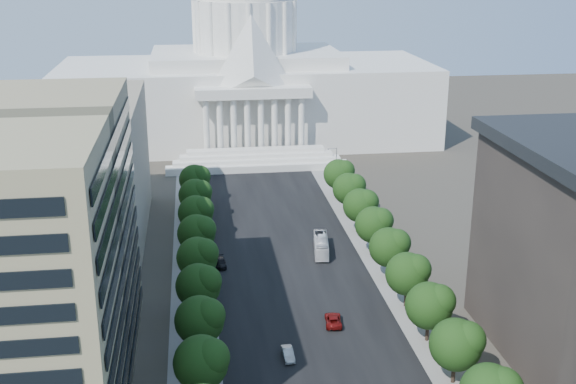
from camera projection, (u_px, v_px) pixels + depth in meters
name	position (u px, v px, depth m)	size (l,w,h in m)	color
road_asphalt	(283.00, 246.00, 152.86)	(30.00, 260.00, 0.01)	black
sidewalk_left	(192.00, 251.00, 150.46)	(8.00, 260.00, 0.02)	gray
sidewalk_right	(370.00, 241.00, 155.25)	(8.00, 260.00, 0.02)	gray
capitol	(246.00, 79.00, 235.84)	(120.00, 56.00, 73.00)	white
office_block_left_far	(50.00, 173.00, 151.51)	(38.00, 52.00, 30.00)	gray
tree_l_c	(203.00, 361.00, 97.61)	(7.79, 7.60, 9.97)	#33261C
tree_l_d	(202.00, 319.00, 108.90)	(7.79, 7.60, 9.97)	#33261C
tree_l_e	(200.00, 285.00, 120.20)	(7.79, 7.60, 9.97)	#33261C
tree_l_f	(199.00, 256.00, 131.49)	(7.79, 7.60, 9.97)	#33261C
tree_l_g	(198.00, 232.00, 142.78)	(7.79, 7.60, 9.97)	#33261C
tree_l_h	(197.00, 212.00, 154.07)	(7.79, 7.60, 9.97)	#33261C
tree_l_i	(196.00, 194.00, 165.36)	(7.79, 7.60, 9.97)	#33261C
tree_l_j	(196.00, 179.00, 176.65)	(7.79, 7.60, 9.97)	#33261C
tree_r_c	(459.00, 343.00, 102.14)	(7.79, 7.60, 9.97)	#33261C
tree_r_d	(432.00, 304.00, 113.43)	(7.79, 7.60, 9.97)	#33261C
tree_r_e	(409.00, 273.00, 124.73)	(7.79, 7.60, 9.97)	#33261C
tree_r_f	(391.00, 246.00, 136.02)	(7.79, 7.60, 9.97)	#33261C
tree_r_g	(375.00, 224.00, 147.31)	(7.79, 7.60, 9.97)	#33261C
tree_r_h	(362.00, 204.00, 158.60)	(7.79, 7.60, 9.97)	#33261C
tree_r_i	(350.00, 188.00, 169.89)	(7.79, 7.60, 9.97)	#33261C
tree_r_j	(340.00, 173.00, 181.18)	(7.79, 7.60, 9.97)	#33261C
streetlight_b	(471.00, 349.00, 101.78)	(2.61, 0.44, 9.00)	gray
streetlight_c	(418.00, 275.00, 125.30)	(2.61, 0.44, 9.00)	gray
streetlight_d	(381.00, 224.00, 148.83)	(2.61, 0.44, 9.00)	gray
streetlight_e	(354.00, 187.00, 172.35)	(2.61, 0.44, 9.00)	gray
streetlight_f	(334.00, 159.00, 195.87)	(2.61, 0.44, 9.00)	gray
car_silver	(288.00, 354.00, 110.25)	(1.58, 4.52, 1.49)	#B0B3B8
car_red	(333.00, 320.00, 120.35)	(2.62, 5.69, 1.58)	#680D0B
car_dark_b	(220.00, 263.00, 142.65)	(2.10, 5.16, 1.50)	black
city_bus	(321.00, 245.00, 148.98)	(2.76, 11.81, 3.29)	white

